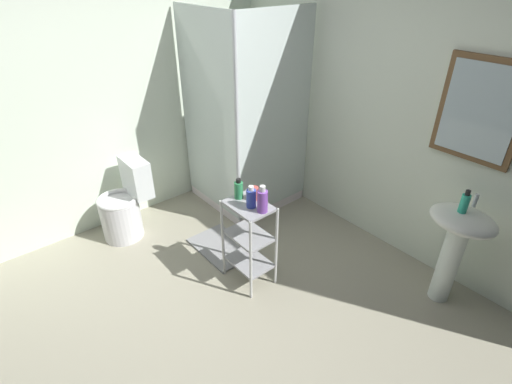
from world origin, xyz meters
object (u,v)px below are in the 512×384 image
object	(u,v)px
shampoo_bottle_blue	(251,198)
conditioner_bottle_purple	(262,201)
toilet	(125,206)
bath_mat	(221,247)
pedestal_sink	(457,239)
storage_cart	(249,237)
body_wash_bottle_green	(239,190)
shower_stall	(245,164)
rinse_cup	(254,193)
hand_soap_bottle	(465,203)

from	to	relation	value
shampoo_bottle_blue	conditioner_bottle_purple	size ratio (longest dim) A/B	0.82
toilet	shampoo_bottle_blue	size ratio (longest dim) A/B	4.33
shampoo_bottle_blue	bath_mat	size ratio (longest dim) A/B	0.29
pedestal_sink	storage_cart	bearing A→B (deg)	-137.79
body_wash_bottle_green	shower_stall	bearing A→B (deg)	139.46
rinse_cup	body_wash_bottle_green	bearing A→B (deg)	-140.33
storage_cart	bath_mat	size ratio (longest dim) A/B	1.23
shower_stall	shampoo_bottle_blue	world-z (taller)	shower_stall
toilet	body_wash_bottle_green	distance (m)	1.33
pedestal_sink	shampoo_bottle_blue	distance (m)	1.52
pedestal_sink	hand_soap_bottle	xyz separation A→B (m)	(-0.02, -0.01, 0.31)
shower_stall	toilet	distance (m)	1.28
storage_cart	body_wash_bottle_green	distance (m)	0.40
shower_stall	bath_mat	bearing A→B (deg)	-53.93
shower_stall	pedestal_sink	distance (m)	2.13
toilet	storage_cart	bearing A→B (deg)	22.32
storage_cart	body_wash_bottle_green	bearing A→B (deg)	178.50
body_wash_bottle_green	rinse_cup	world-z (taller)	body_wash_bottle_green
shower_stall	rinse_cup	world-z (taller)	shower_stall
pedestal_sink	shampoo_bottle_blue	bearing A→B (deg)	-136.84
hand_soap_bottle	toilet	bearing A→B (deg)	-147.10
shower_stall	pedestal_sink	bearing A→B (deg)	7.88
bath_mat	body_wash_bottle_green	bearing A→B (deg)	-7.49
conditioner_bottle_purple	rinse_cup	xyz separation A→B (m)	(-0.17, 0.06, -0.04)
conditioner_bottle_purple	bath_mat	distance (m)	1.03
shower_stall	body_wash_bottle_green	xyz separation A→B (m)	(0.85, -0.73, 0.35)
body_wash_bottle_green	rinse_cup	bearing A→B (deg)	39.67
hand_soap_bottle	conditioner_bottle_purple	xyz separation A→B (m)	(-0.98, -0.99, -0.05)
pedestal_sink	storage_cart	size ratio (longest dim) A/B	1.09
toilet	rinse_cup	bearing A→B (deg)	25.98
conditioner_bottle_purple	shower_stall	bearing A→B (deg)	147.33
toilet	storage_cart	size ratio (longest dim) A/B	1.03
storage_cart	rinse_cup	size ratio (longest dim) A/B	7.04
hand_soap_bottle	body_wash_bottle_green	size ratio (longest dim) A/B	1.04
shampoo_bottle_blue	hand_soap_bottle	bearing A→B (deg)	43.32
pedestal_sink	bath_mat	bearing A→B (deg)	-148.81
toilet	bath_mat	xyz separation A→B (m)	(0.76, 0.56, -0.31)
conditioner_bottle_purple	rinse_cup	distance (m)	0.18
toilet	rinse_cup	size ratio (longest dim) A/B	7.23
shower_stall	conditioner_bottle_purple	world-z (taller)	shower_stall
storage_cart	hand_soap_bottle	size ratio (longest dim) A/B	4.27
toilet	conditioner_bottle_purple	distance (m)	1.57
pedestal_sink	toilet	distance (m)	2.84
toilet	storage_cart	world-z (taller)	toilet
conditioner_bottle_purple	hand_soap_bottle	bearing A→B (deg)	45.46
storage_cart	rinse_cup	bearing A→B (deg)	112.11
toilet	body_wash_bottle_green	xyz separation A→B (m)	(1.12, 0.51, 0.50)
storage_cart	rinse_cup	xyz separation A→B (m)	(-0.03, 0.08, 0.36)
shampoo_bottle_blue	conditioner_bottle_purple	world-z (taller)	conditioner_bottle_purple
shower_stall	bath_mat	distance (m)	0.96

